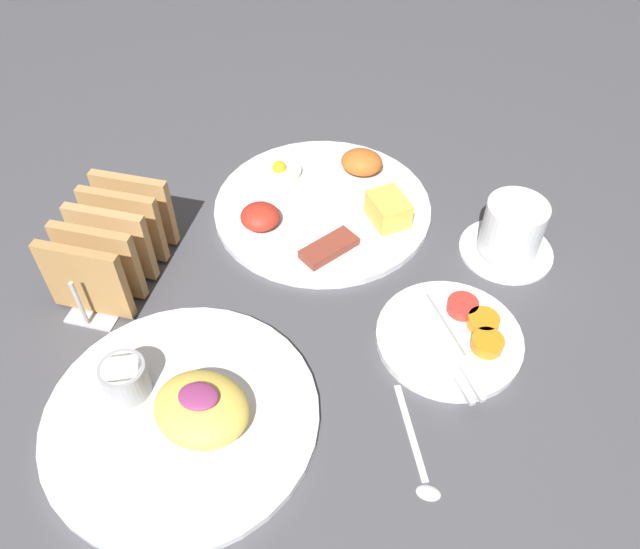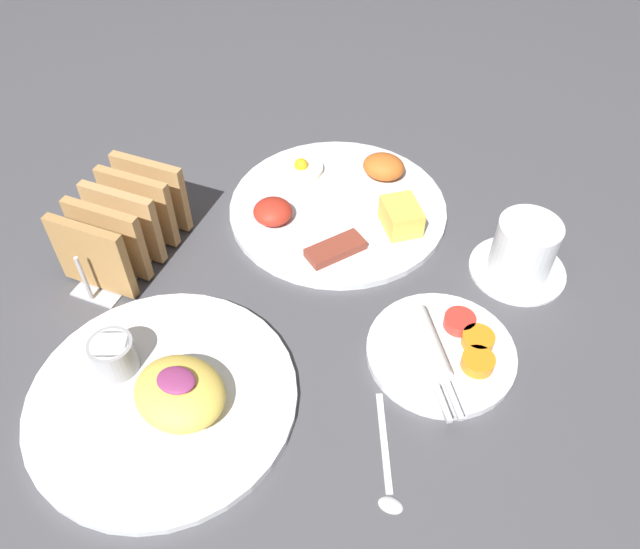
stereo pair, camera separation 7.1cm
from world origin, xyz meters
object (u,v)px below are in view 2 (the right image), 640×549
(plate_breakfast, at_px, (341,205))
(coffee_cup, at_px, (523,251))
(toast_rack, at_px, (125,226))
(plate_foreground, at_px, (163,393))
(plate_condiments, at_px, (441,349))

(plate_breakfast, bearing_deg, coffee_cup, -5.65)
(toast_rack, relative_size, coffee_cup, 1.50)
(plate_breakfast, relative_size, coffee_cup, 2.48)
(plate_foreground, xyz_separation_m, toast_rack, (-0.16, 0.17, 0.03))
(plate_condiments, relative_size, toast_rack, 1.00)
(plate_breakfast, height_order, plate_foreground, plate_foreground)
(plate_breakfast, xyz_separation_m, plate_foreground, (-0.06, -0.35, 0.00))
(plate_breakfast, distance_m, plate_foreground, 0.36)
(plate_foreground, height_order, toast_rack, toast_rack)
(plate_foreground, relative_size, toast_rack, 1.57)
(toast_rack, height_order, coffee_cup, toast_rack)
(coffee_cup, bearing_deg, toast_rack, -161.50)
(plate_foreground, distance_m, coffee_cup, 0.45)
(plate_breakfast, relative_size, plate_foreground, 1.05)
(plate_breakfast, relative_size, plate_condiments, 1.66)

